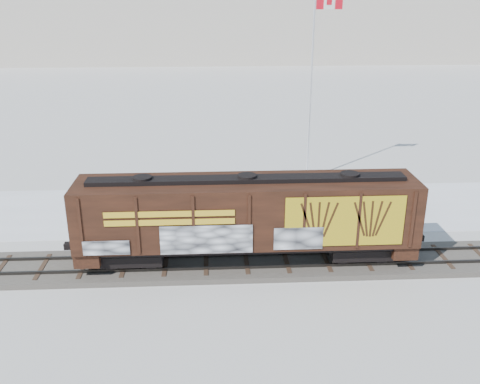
{
  "coord_description": "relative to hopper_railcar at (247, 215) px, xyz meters",
  "views": [
    {
      "loc": [
        -1.59,
        -23.62,
        12.94
      ],
      "look_at": [
        -0.16,
        3.0,
        2.86
      ],
      "focal_mm": 40.0,
      "sensor_mm": 36.0,
      "label": 1
    }
  ],
  "objects": [
    {
      "name": "rail_track",
      "position": [
        -0.02,
        0.01,
        -2.68
      ],
      "size": [
        50.0,
        3.4,
        0.43
      ],
      "color": "#59544C",
      "rests_on": "ground"
    },
    {
      "name": "car_white",
      "position": [
        3.38,
        6.08,
        -2.05
      ],
      "size": [
        4.82,
        2.83,
        1.5
      ],
      "primitive_type": "imported",
      "rotation": [
        0.0,
        0.0,
        1.86
      ],
      "color": "white",
      "rests_on": "parking_strip"
    },
    {
      "name": "flagpole",
      "position": [
        5.34,
        12.94,
        2.07
      ],
      "size": [
        2.3,
        0.9,
        12.97
      ],
      "color": "silver",
      "rests_on": "ground"
    },
    {
      "name": "parking_strip",
      "position": [
        -0.02,
        7.51,
        -2.81
      ],
      "size": [
        40.0,
        8.0,
        0.03
      ],
      "primitive_type": "cube",
      "color": "white",
      "rests_on": "ground"
    },
    {
      "name": "car_silver",
      "position": [
        -3.39,
        5.73,
        -2.13
      ],
      "size": [
        3.95,
        1.64,
        1.34
      ],
      "primitive_type": "imported",
      "rotation": [
        0.0,
        0.0,
        1.56
      ],
      "color": "#AEB0B5",
      "rests_on": "parking_strip"
    },
    {
      "name": "hopper_railcar",
      "position": [
        0.0,
        0.0,
        0.0
      ],
      "size": [
        16.28,
        3.06,
        4.31
      ],
      "color": "black",
      "rests_on": "rail_track"
    },
    {
      "name": "ground",
      "position": [
        -0.02,
        0.01,
        -2.83
      ],
      "size": [
        500.0,
        500.0,
        0.0
      ],
      "primitive_type": "plane",
      "color": "white",
      "rests_on": "ground"
    },
    {
      "name": "car_dark",
      "position": [
        8.92,
        7.07,
        -2.07
      ],
      "size": [
        5.24,
        2.66,
        1.46
      ],
      "primitive_type": "imported",
      "rotation": [
        0.0,
        0.0,
        1.45
      ],
      "color": "black",
      "rests_on": "parking_strip"
    }
  ]
}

